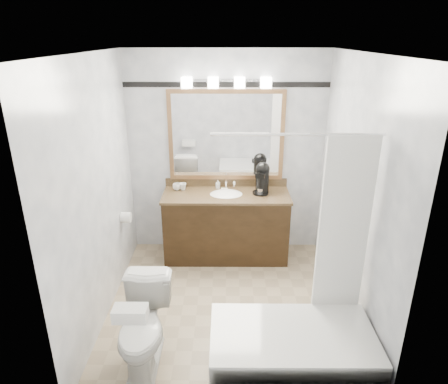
% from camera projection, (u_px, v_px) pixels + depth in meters
% --- Properties ---
extents(room, '(2.42, 2.62, 2.52)m').
position_uv_depth(room, '(226.00, 195.00, 3.71)').
color(room, tan).
rests_on(room, ground).
extents(vanity, '(1.53, 0.58, 0.97)m').
position_uv_depth(vanity, '(226.00, 224.00, 4.95)').
color(vanity, black).
rests_on(vanity, ground).
extents(mirror, '(1.40, 0.04, 1.10)m').
position_uv_depth(mirror, '(226.00, 136.00, 4.81)').
color(mirror, '#976B44').
rests_on(mirror, room).
extents(vanity_light_bar, '(1.02, 0.14, 0.12)m').
position_uv_depth(vanity_light_bar, '(226.00, 82.00, 4.53)').
color(vanity_light_bar, silver).
rests_on(vanity_light_bar, room).
extents(accent_stripe, '(2.40, 0.01, 0.06)m').
position_uv_depth(accent_stripe, '(226.00, 85.00, 4.60)').
color(accent_stripe, black).
rests_on(accent_stripe, room).
extents(bathtub, '(1.30, 0.75, 1.96)m').
position_uv_depth(bathtub, '(294.00, 347.00, 3.23)').
color(bathtub, white).
rests_on(bathtub, ground).
extents(tp_roll, '(0.11, 0.12, 0.12)m').
position_uv_depth(tp_roll, '(126.00, 217.00, 4.54)').
color(tp_roll, white).
rests_on(tp_roll, room).
extents(toilet, '(0.41, 0.72, 0.74)m').
position_uv_depth(toilet, '(144.00, 328.00, 3.32)').
color(toilet, white).
rests_on(toilet, ground).
extents(tissue_box, '(0.24, 0.13, 0.10)m').
position_uv_depth(tissue_box, '(130.00, 313.00, 2.84)').
color(tissue_box, white).
rests_on(tissue_box, toilet).
extents(coffee_maker, '(0.20, 0.24, 0.38)m').
position_uv_depth(coffee_maker, '(262.00, 177.00, 4.79)').
color(coffee_maker, black).
rests_on(coffee_maker, vanity).
extents(cup_left, '(0.10, 0.10, 0.08)m').
position_uv_depth(cup_left, '(177.00, 187.00, 4.92)').
color(cup_left, white).
rests_on(cup_left, vanity).
extents(cup_right, '(0.11, 0.11, 0.08)m').
position_uv_depth(cup_right, '(183.00, 187.00, 4.92)').
color(cup_right, white).
rests_on(cup_right, vanity).
extents(soap_bottle_a, '(0.06, 0.06, 0.11)m').
position_uv_depth(soap_bottle_a, '(218.00, 184.00, 4.96)').
color(soap_bottle_a, white).
rests_on(soap_bottle_a, vanity).
extents(soap_bar, '(0.08, 0.05, 0.02)m').
position_uv_depth(soap_bar, '(224.00, 189.00, 4.91)').
color(soap_bar, beige).
rests_on(soap_bar, vanity).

